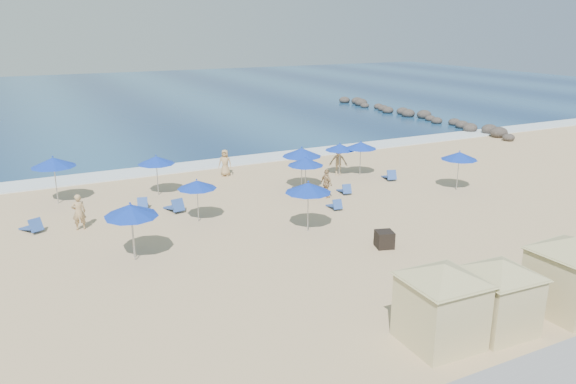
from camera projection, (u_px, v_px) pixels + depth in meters
The scene contains 29 objects.
ground at pixel (351, 233), 26.09m from camera, with size 160.00×160.00×0.00m, color tan.
ocean at pixel (118, 98), 72.97m from camera, with size 160.00×80.00×0.06m, color navy.
surf_line at pixel (229, 162), 39.29m from camera, with size 160.00×2.50×0.08m, color white.
rock_jetty at pixel (414, 114), 57.68m from camera, with size 2.56×26.66×0.96m.
trash_bin at pixel (384, 239), 24.33m from camera, with size 0.73×0.73×0.73m, color black.
cabana_0 at pixel (442, 294), 16.70m from camera, with size 4.56×4.56×2.86m.
cabana_1 at pixel (500, 286), 17.42m from camera, with size 4.24×4.24×2.66m.
cabana_2 at pixel (571, 265), 18.55m from camera, with size 4.70×4.70×2.95m.
umbrella_0 at pixel (130, 210), 22.72m from camera, with size 2.14×2.14×2.44m.
umbrella_1 at pixel (53, 162), 29.71m from camera, with size 2.33×2.33×2.65m.
umbrella_2 at pixel (131, 211), 22.49m from camera, with size 2.15×2.15×2.45m.
umbrella_3 at pixel (156, 160), 31.29m from camera, with size 2.06×2.06×2.34m.
umbrella_4 at pixel (197, 184), 27.10m from camera, with size 1.91×1.91×2.18m.
umbrella_5 at pixel (308, 188), 25.72m from camera, with size 2.16×2.16×2.46m.
umbrella_6 at pixel (302, 152), 32.23m from camera, with size 2.28×2.28×2.59m.
umbrella_7 at pixel (306, 162), 31.12m from camera, with size 2.02×2.02×2.30m.
umbrella_8 at pixel (340, 147), 35.38m from camera, with size 1.88×1.88×2.15m.
umbrella_9 at pixel (361, 145), 35.38m from camera, with size 2.00×2.00×2.27m.
umbrella_10 at pixel (459, 156), 32.22m from camera, with size 2.08×2.08×2.37m.
beach_chair_0 at pixel (32, 227), 26.17m from camera, with size 1.09×1.45×0.73m.
beach_chair_1 at pixel (143, 204), 29.62m from camera, with size 0.76×1.26×0.65m.
beach_chair_2 at pixel (175, 207), 29.01m from camera, with size 0.84×1.47×0.76m.
beach_chair_3 at pixel (335, 205), 29.39m from camera, with size 0.61×1.16×0.61m.
beach_chair_4 at pixel (345, 190), 32.07m from camera, with size 0.71×1.22×0.63m.
beach_chair_5 at pixel (390, 176), 34.88m from camera, with size 0.91×1.39×0.71m.
beachgoer_0 at pixel (79, 212), 26.30m from camera, with size 0.63×0.42×1.74m, color tan.
beachgoer_1 at pixel (327, 184), 31.16m from camera, with size 0.96×0.40×1.63m, color tan.
beachgoer_2 at pixel (338, 161), 35.92m from camera, with size 1.16×0.66×1.79m, color tan.
beachgoer_3 at pixel (225, 163), 35.63m from camera, with size 0.83×0.54×1.71m, color tan.
Camera 1 is at (-13.72, -20.42, 9.36)m, focal length 35.00 mm.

